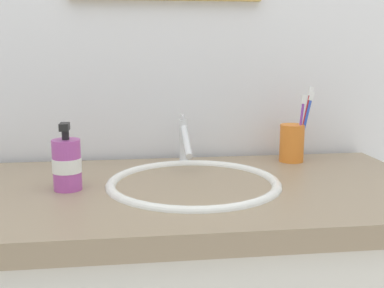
% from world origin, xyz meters
% --- Properties ---
extents(tiled_wall_back, '(2.39, 0.04, 2.40)m').
position_xyz_m(tiled_wall_back, '(0.00, 0.33, 1.20)').
color(tiled_wall_back, silver).
rests_on(tiled_wall_back, ground).
extents(sink_basin, '(0.41, 0.41, 0.10)m').
position_xyz_m(sink_basin, '(0.04, 0.01, 0.84)').
color(sink_basin, white).
rests_on(sink_basin, vanity_counter).
extents(faucet, '(0.02, 0.17, 0.13)m').
position_xyz_m(faucet, '(0.04, 0.20, 0.94)').
color(faucet, silver).
rests_on(faucet, sink_basin).
extents(toothbrush_cup, '(0.07, 0.07, 0.10)m').
position_xyz_m(toothbrush_cup, '(0.34, 0.21, 0.93)').
color(toothbrush_cup, orange).
rests_on(toothbrush_cup, vanity_counter).
extents(toothbrush_purple, '(0.02, 0.01, 0.18)m').
position_xyz_m(toothbrush_purple, '(0.36, 0.20, 0.98)').
color(toothbrush_purple, purple).
rests_on(toothbrush_purple, toothbrush_cup).
extents(toothbrush_blue, '(0.04, 0.02, 0.19)m').
position_xyz_m(toothbrush_blue, '(0.37, 0.20, 0.99)').
color(toothbrush_blue, blue).
rests_on(toothbrush_blue, toothbrush_cup).
extents(toothbrush_red, '(0.04, 0.01, 0.20)m').
position_xyz_m(toothbrush_red, '(0.38, 0.21, 0.99)').
color(toothbrush_red, red).
rests_on(toothbrush_red, toothbrush_cup).
extents(soap_dispenser, '(0.06, 0.06, 0.15)m').
position_xyz_m(soap_dispenser, '(-0.25, 0.01, 0.93)').
color(soap_dispenser, '#B24CA5').
rests_on(soap_dispenser, vanity_counter).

